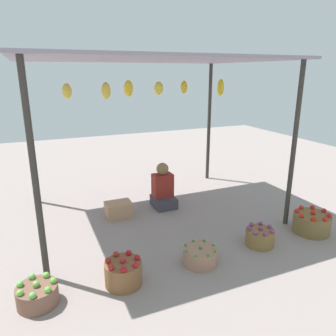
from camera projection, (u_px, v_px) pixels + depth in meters
The scene contains 9 objects.
ground_plane at pixel (153, 212), 5.40m from camera, with size 14.00×14.00×0.00m, color gray.
market_stall_structure at pixel (150, 69), 4.75m from camera, with size 3.79×2.72×2.46m.
vendor_person at pixel (163, 190), 5.55m from camera, with size 0.36×0.44×0.78m.
basket_green_apples at pixel (37, 294), 3.23m from camera, with size 0.41×0.41×0.26m.
basket_red_apples at pixel (123, 273), 3.53m from camera, with size 0.41×0.41×0.33m.
basket_green_chilies at pixel (200, 256), 3.92m from camera, with size 0.42×0.42×0.23m.
basket_purple_onions at pixel (260, 237), 4.34m from camera, with size 0.38×0.38×0.28m.
basket_red_tomatoes at pixel (312, 223), 4.69m from camera, with size 0.52×0.52×0.34m.
wooden_crate_near_vendor at pixel (119, 209), 5.21m from camera, with size 0.41×0.31×0.24m, color tan.
Camera 1 is at (-1.72, -4.66, 2.26)m, focal length 34.35 mm.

